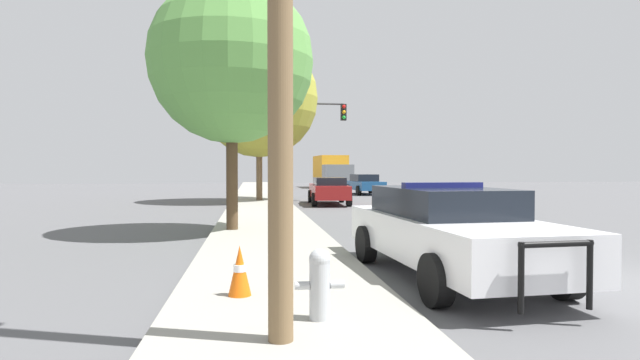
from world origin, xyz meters
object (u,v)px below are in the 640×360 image
object	(u,v)px
police_car	(448,229)
car_background_oncoming	(365,184)
traffic_light	(301,129)
box_truck	(332,171)
tree_sidewalk_mid	(259,98)
tree_sidewalk_near	(232,62)
traffic_cone	(240,270)
fire_hydrant	(320,282)
car_background_midblock	(329,190)

from	to	relation	value
police_car	car_background_oncoming	xyz separation A→B (m)	(4.64, 26.28, -0.06)
car_background_oncoming	traffic_light	bearing A→B (deg)	49.71
box_truck	tree_sidewalk_mid	distance (m)	20.83
tree_sidewalk_near	traffic_cone	bearing A→B (deg)	-87.04
box_truck	traffic_cone	size ratio (longest dim) A/B	10.99
car_background_oncoming	traffic_cone	distance (m)	28.68
box_truck	tree_sidewalk_mid	world-z (taller)	tree_sidewalk_mid
fire_hydrant	traffic_cone	xyz separation A→B (m)	(-0.90, 1.17, -0.09)
traffic_light	traffic_cone	xyz separation A→B (m)	(-2.82, -20.50, -3.49)
car_background_midblock	car_background_oncoming	distance (m)	10.22
car_background_midblock	car_background_oncoming	xyz separation A→B (m)	(4.01, 9.40, 0.00)
car_background_oncoming	box_truck	distance (m)	11.87
fire_hydrant	traffic_light	distance (m)	22.02
tree_sidewalk_mid	tree_sidewalk_near	bearing A→B (deg)	-94.17
fire_hydrant	tree_sidewalk_near	bearing A→B (deg)	98.62
fire_hydrant	box_truck	distance (m)	41.09
fire_hydrant	car_background_midblock	xyz separation A→B (m)	(3.10, 19.31, 0.19)
traffic_cone	traffic_light	bearing A→B (deg)	82.17
fire_hydrant	box_truck	xyz separation A→B (m)	(6.66, 40.53, 1.07)
box_truck	car_background_midblock	bearing A→B (deg)	78.53
police_car	car_background_midblock	xyz separation A→B (m)	(0.63, 16.89, -0.06)
police_car	traffic_cone	world-z (taller)	police_car
traffic_light	box_truck	xyz separation A→B (m)	(4.74, 18.86, -2.34)
tree_sidewalk_mid	car_background_oncoming	bearing A→B (deg)	44.77
fire_hydrant	traffic_light	size ratio (longest dim) A/B	0.15
car_background_midblock	tree_sidewalk_mid	distance (m)	6.24
traffic_cone	tree_sidewalk_mid	bearing A→B (deg)	88.40
fire_hydrant	tree_sidewalk_near	xyz separation A→B (m)	(-1.28, 8.45, 4.18)
police_car	traffic_light	size ratio (longest dim) A/B	0.99
traffic_light	car_background_oncoming	world-z (taller)	traffic_light
traffic_light	fire_hydrant	bearing A→B (deg)	-95.05
police_car	fire_hydrant	bearing A→B (deg)	40.74
fire_hydrant	tree_sidewalk_mid	distance (m)	21.89
car_background_oncoming	tree_sidewalk_near	world-z (taller)	tree_sidewalk_near
fire_hydrant	car_background_oncoming	xyz separation A→B (m)	(7.11, 28.71, 0.19)
fire_hydrant	traffic_light	xyz separation A→B (m)	(1.92, 21.67, 3.41)
tree_sidewalk_near	tree_sidewalk_mid	world-z (taller)	tree_sidewalk_mid
police_car	car_background_midblock	world-z (taller)	police_car
fire_hydrant	traffic_light	bearing A→B (deg)	84.95
traffic_light	car_background_oncoming	xyz separation A→B (m)	(5.19, 7.03, -3.21)
car_background_midblock	box_truck	distance (m)	21.54
police_car	traffic_light	distance (m)	19.52
tree_sidewalk_near	traffic_light	bearing A→B (deg)	76.41
tree_sidewalk_near	car_background_oncoming	bearing A→B (deg)	67.50
car_background_midblock	traffic_cone	distance (m)	18.58
fire_hydrant	police_car	bearing A→B (deg)	44.40
police_car	fire_hydrant	size ratio (longest dim) A/B	6.74
box_truck	tree_sidewalk_mid	bearing A→B (deg)	68.03
police_car	tree_sidewalk_near	world-z (taller)	tree_sidewalk_near
tree_sidewalk_near	box_truck	bearing A→B (deg)	76.10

